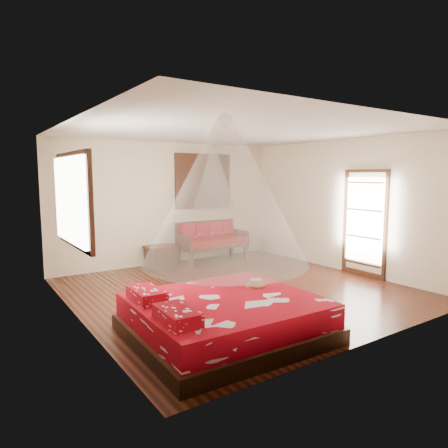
# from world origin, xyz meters

# --- Properties ---
(room) EXTENTS (5.54, 5.54, 2.84)m
(room) POSITION_xyz_m (0.00, 0.00, 1.40)
(room) COLOR black
(room) RESTS_ON ground
(bed) EXTENTS (2.34, 2.13, 0.65)m
(bed) POSITION_xyz_m (-1.38, -1.60, 0.25)
(bed) COLOR black
(bed) RESTS_ON floor
(daybed) EXTENTS (1.65, 0.73, 0.94)m
(daybed) POSITION_xyz_m (0.92, 2.38, 0.52)
(daybed) COLOR black
(daybed) RESTS_ON floor
(storage_chest) EXTENTS (0.69, 0.52, 0.47)m
(storage_chest) POSITION_xyz_m (-0.35, 2.45, 0.24)
(storage_chest) COLOR black
(storage_chest) RESTS_ON floor
(shutter_panel) EXTENTS (1.52, 0.06, 1.32)m
(shutter_panel) POSITION_xyz_m (0.92, 2.72, 1.90)
(shutter_panel) COLOR black
(shutter_panel) RESTS_ON wall_back
(window_left) EXTENTS (0.10, 1.74, 1.34)m
(window_left) POSITION_xyz_m (-2.71, 0.20, 1.70)
(window_left) COLOR black
(window_left) RESTS_ON wall_left
(glazed_door) EXTENTS (0.08, 1.02, 2.16)m
(glazed_door) POSITION_xyz_m (2.72, -0.60, 1.07)
(glazed_door) COLOR black
(glazed_door) RESTS_ON floor
(wine_tray) EXTENTS (0.29, 0.29, 0.23)m
(wine_tray) POSITION_xyz_m (-0.70, -1.38, 0.56)
(wine_tray) COLOR brown
(wine_tray) RESTS_ON bed
(mosquito_net_main) EXTENTS (2.06, 2.06, 1.80)m
(mosquito_net_main) POSITION_xyz_m (-1.36, -1.60, 1.85)
(mosquito_net_main) COLOR white
(mosquito_net_main) RESTS_ON ceiling
(mosquito_net_daybed) EXTENTS (0.99, 0.99, 1.50)m
(mosquito_net_daybed) POSITION_xyz_m (0.92, 2.25, 2.00)
(mosquito_net_daybed) COLOR white
(mosquito_net_daybed) RESTS_ON ceiling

